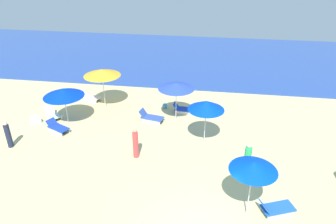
# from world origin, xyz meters

# --- Properties ---
(ocean) EXTENTS (60.00, 15.88, 0.12)m
(ocean) POSITION_xyz_m (0.00, 22.06, 0.06)
(ocean) COLOR #29499A
(ocean) RESTS_ON ground_plane
(umbrella_0) EXTENTS (2.44, 2.44, 2.71)m
(umbrella_0) POSITION_xyz_m (-7.17, 10.48, 2.50)
(umbrella_0) COLOR silver
(umbrella_0) RESTS_ON ground_plane
(lounge_chair_0_0) EXTENTS (1.58, 0.94, 0.75)m
(lounge_chair_0_0) POSITION_xyz_m (-8.59, 11.22, 0.28)
(lounge_chair_0_0) COLOR silver
(lounge_chair_0_0) RESTS_ON ground_plane
(umbrella_1) EXTENTS (2.46, 2.46, 2.33)m
(umbrella_1) POSITION_xyz_m (-8.78, 7.97, 2.08)
(umbrella_1) COLOR silver
(umbrella_1) RESTS_ON ground_plane
(lounge_chair_1_0) EXTENTS (1.55, 1.15, 0.67)m
(lounge_chair_1_0) POSITION_xyz_m (-8.90, 6.83, 0.27)
(lounge_chair_1_0) COLOR silver
(lounge_chair_1_0) RESTS_ON ground_plane
(lounge_chair_1_1) EXTENTS (1.35, 1.19, 0.77)m
(lounge_chair_1_1) POSITION_xyz_m (-9.99, 8.38, 0.27)
(lounge_chair_1_1) COLOR silver
(lounge_chair_1_1) RESTS_ON ground_plane
(umbrella_2) EXTENTS (2.25, 2.25, 2.57)m
(umbrella_2) POSITION_xyz_m (-2.08, 9.30, 2.38)
(umbrella_2) COLOR silver
(umbrella_2) RESTS_ON ground_plane
(lounge_chair_2_0) EXTENTS (1.61, 0.93, 0.72)m
(lounge_chair_2_0) POSITION_xyz_m (-3.62, 8.90, 0.28)
(lounge_chair_2_0) COLOR silver
(lounge_chair_2_0) RESTS_ON ground_plane
(lounge_chair_2_1) EXTENTS (1.38, 0.72, 0.67)m
(lounge_chair_2_1) POSITION_xyz_m (-1.74, 10.36, 0.27)
(lounge_chair_2_1) COLOR silver
(lounge_chair_2_1) RESTS_ON ground_plane
(umbrella_3) EXTENTS (1.89, 1.89, 2.65)m
(umbrella_3) POSITION_xyz_m (1.88, 1.79, 2.45)
(umbrella_3) COLOR silver
(umbrella_3) RESTS_ON ground_plane
(lounge_chair_3_0) EXTENTS (1.61, 1.16, 0.62)m
(lounge_chair_3_0) POSITION_xyz_m (3.06, 2.02, 0.23)
(lounge_chair_3_0) COLOR silver
(lounge_chair_3_0) RESTS_ON ground_plane
(umbrella_4) EXTENTS (1.98, 1.98, 2.65)m
(umbrella_4) POSITION_xyz_m (-0.16, 6.89, 2.38)
(umbrella_4) COLOR silver
(umbrella_4) RESTS_ON ground_plane
(beachgoer_0) EXTENTS (0.37, 0.37, 1.71)m
(beachgoer_0) POSITION_xyz_m (-3.64, 5.02, 0.81)
(beachgoer_0) COLOR #F34245
(beachgoer_0) RESTS_ON ground_plane
(beachgoer_2) EXTENTS (0.41, 0.41, 1.60)m
(beachgoer_2) POSITION_xyz_m (-10.76, 4.90, 0.77)
(beachgoer_2) COLOR #1F253E
(beachgoer_2) RESTS_ON ground_plane
(beachgoer_3) EXTENTS (0.38, 0.38, 1.61)m
(beachgoer_3) POSITION_xyz_m (2.03, 4.64, 0.75)
(beachgoer_3) COLOR #2BB966
(beachgoer_3) RESTS_ON ground_plane
(beach_ball_0) EXTENTS (0.35, 0.35, 0.35)m
(beach_ball_0) POSITION_xyz_m (-3.04, 10.84, 0.17)
(beach_ball_0) COLOR #428DCD
(beach_ball_0) RESTS_ON ground_plane
(cooler_box_2) EXTENTS (0.71, 0.64, 0.42)m
(cooler_box_2) POSITION_xyz_m (-10.75, 7.63, 0.21)
(cooler_box_2) COLOR white
(cooler_box_2) RESTS_ON ground_plane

